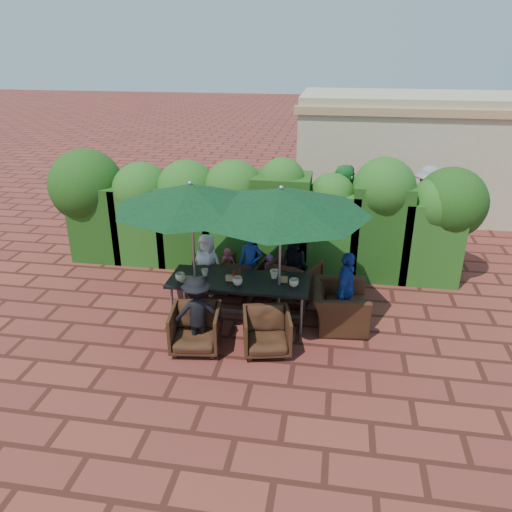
% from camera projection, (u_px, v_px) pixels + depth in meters
% --- Properties ---
extents(ground, '(80.00, 80.00, 0.00)m').
position_uv_depth(ground, '(236.00, 320.00, 8.75)').
color(ground, brown).
rests_on(ground, ground).
extents(dining_table, '(2.41, 0.90, 0.75)m').
position_uv_depth(dining_table, '(239.00, 284.00, 8.55)').
color(dining_table, black).
rests_on(dining_table, ground).
extents(umbrella_left, '(2.55, 2.55, 2.46)m').
position_uv_depth(umbrella_left, '(191.00, 196.00, 8.02)').
color(umbrella_left, gray).
rests_on(umbrella_left, ground).
extents(umbrella_right, '(2.86, 2.86, 2.46)m').
position_uv_depth(umbrella_right, '(281.00, 201.00, 7.77)').
color(umbrella_right, gray).
rests_on(umbrella_right, ground).
extents(chair_far_left, '(0.84, 0.80, 0.73)m').
position_uv_depth(chair_far_left, '(211.00, 273.00, 9.65)').
color(chair_far_left, black).
rests_on(chair_far_left, ground).
extents(chair_far_mid, '(0.84, 0.80, 0.74)m').
position_uv_depth(chair_far_mid, '(244.00, 274.00, 9.63)').
color(chair_far_mid, black).
rests_on(chair_far_mid, ground).
extents(chair_far_right, '(1.04, 1.01, 0.85)m').
position_uv_depth(chair_far_right, '(295.00, 278.00, 9.34)').
color(chair_far_right, black).
rests_on(chair_far_right, ground).
extents(chair_near_left, '(0.84, 0.79, 0.77)m').
position_uv_depth(chair_near_left, '(195.00, 327.00, 7.80)').
color(chair_near_left, black).
rests_on(chair_near_left, ground).
extents(chair_near_right, '(0.85, 0.82, 0.74)m').
position_uv_depth(chair_near_right, '(267.00, 330.00, 7.75)').
color(chair_near_right, black).
rests_on(chair_near_right, ground).
extents(chair_end_right, '(0.78, 1.12, 0.93)m').
position_uv_depth(chair_end_right, '(340.00, 300.00, 8.45)').
color(chair_end_right, black).
rests_on(chair_end_right, ground).
extents(adult_far_left, '(0.65, 0.46, 1.20)m').
position_uv_depth(adult_far_left, '(207.00, 264.00, 9.47)').
color(adult_far_left, white).
rests_on(adult_far_left, ground).
extents(adult_far_mid, '(0.46, 0.38, 1.23)m').
position_uv_depth(adult_far_mid, '(251.00, 264.00, 9.45)').
color(adult_far_mid, '#1B3A95').
rests_on(adult_far_mid, ground).
extents(adult_far_right, '(0.69, 0.57, 1.23)m').
position_uv_depth(adult_far_right, '(294.00, 267.00, 9.30)').
color(adult_far_right, black).
rests_on(adult_far_right, ground).
extents(adult_near_left, '(0.86, 0.57, 1.23)m').
position_uv_depth(adult_near_left, '(197.00, 313.00, 7.75)').
color(adult_near_left, black).
rests_on(adult_near_left, ground).
extents(adult_end_right, '(0.53, 0.85, 1.34)m').
position_uv_depth(adult_end_right, '(346.00, 290.00, 8.35)').
color(adult_end_right, '#1B3A95').
rests_on(adult_end_right, ground).
extents(child_left, '(0.31, 0.26, 0.83)m').
position_uv_depth(child_left, '(228.00, 269.00, 9.74)').
color(child_left, '#DD4E6F').
rests_on(child_left, ground).
extents(child_right, '(0.36, 0.33, 0.83)m').
position_uv_depth(child_right, '(270.00, 275.00, 9.46)').
color(child_right, '#7E4493').
rests_on(child_right, ground).
extents(pedestrian_a, '(1.73, 1.64, 1.88)m').
position_uv_depth(pedestrian_a, '(343.00, 203.00, 11.88)').
color(pedestrian_a, '#248533').
rests_on(pedestrian_a, ground).
extents(pedestrian_b, '(0.97, 0.81, 1.74)m').
position_uv_depth(pedestrian_b, '(367.00, 204.00, 12.04)').
color(pedestrian_b, '#DD4E6F').
rests_on(pedestrian_b, ground).
extents(pedestrian_c, '(1.28, 1.13, 1.86)m').
position_uv_depth(pedestrian_c, '(426.00, 204.00, 11.84)').
color(pedestrian_c, gray).
rests_on(pedestrian_c, ground).
extents(cup_a, '(0.17, 0.17, 0.14)m').
position_uv_depth(cup_a, '(180.00, 277.00, 8.46)').
color(cup_a, beige).
rests_on(cup_a, dining_table).
extents(cup_b, '(0.13, 0.13, 0.12)m').
position_uv_depth(cup_b, '(205.00, 272.00, 8.65)').
color(cup_b, beige).
rests_on(cup_b, dining_table).
extents(cup_c, '(0.17, 0.17, 0.14)m').
position_uv_depth(cup_c, '(237.00, 281.00, 8.32)').
color(cup_c, beige).
rests_on(cup_c, dining_table).
extents(cup_d, '(0.15, 0.15, 0.15)m').
position_uv_depth(cup_d, '(274.00, 274.00, 8.56)').
color(cup_d, beige).
rests_on(cup_d, dining_table).
extents(cup_e, '(0.16, 0.16, 0.13)m').
position_uv_depth(cup_e, '(294.00, 283.00, 8.27)').
color(cup_e, beige).
rests_on(cup_e, dining_table).
extents(ketchup_bottle, '(0.04, 0.04, 0.17)m').
position_uv_depth(ketchup_bottle, '(234.00, 275.00, 8.49)').
color(ketchup_bottle, '#B20C0A').
rests_on(ketchup_bottle, dining_table).
extents(sauce_bottle, '(0.04, 0.04, 0.17)m').
position_uv_depth(sauce_bottle, '(240.00, 274.00, 8.53)').
color(sauce_bottle, '#4C230C').
rests_on(sauce_bottle, dining_table).
extents(serving_tray, '(0.35, 0.25, 0.02)m').
position_uv_depth(serving_tray, '(192.00, 280.00, 8.51)').
color(serving_tray, olive).
rests_on(serving_tray, dining_table).
extents(number_block_left, '(0.12, 0.06, 0.10)m').
position_uv_depth(number_block_left, '(229.00, 278.00, 8.47)').
color(number_block_left, tan).
rests_on(number_block_left, dining_table).
extents(number_block_right, '(0.12, 0.06, 0.10)m').
position_uv_depth(number_block_right, '(284.00, 279.00, 8.42)').
color(number_block_right, tan).
rests_on(number_block_right, dining_table).
extents(hedge_wall, '(9.10, 1.60, 2.47)m').
position_uv_depth(hedge_wall, '(250.00, 208.00, 10.36)').
color(hedge_wall, '#15340E').
rests_on(hedge_wall, ground).
extents(building, '(6.20, 3.08, 3.20)m').
position_uv_depth(building, '(408.00, 154.00, 13.91)').
color(building, beige).
rests_on(building, ground).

